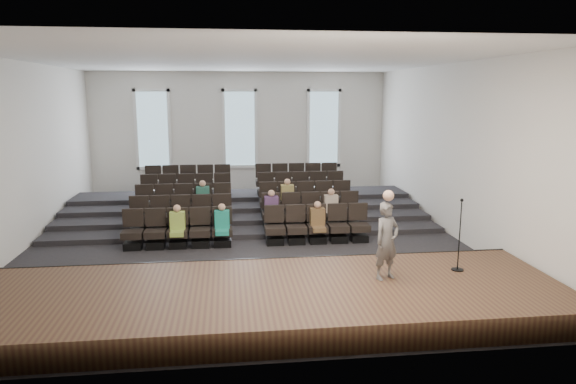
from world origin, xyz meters
name	(u,v)px	position (x,y,z in m)	size (l,w,h in m)	color
ground	(248,239)	(0.00, 0.00, 0.00)	(14.00, 14.00, 0.00)	black
ceiling	(245,60)	(0.00, 0.00, 5.01)	(12.00, 14.00, 0.02)	white
wall_back	(240,134)	(0.00, 7.02, 2.50)	(12.00, 0.04, 5.00)	silver
wall_front	(266,208)	(0.00, -7.02, 2.50)	(12.00, 0.04, 5.00)	silver
wall_left	(20,156)	(-6.02, 0.00, 2.50)	(0.04, 14.00, 5.00)	silver
wall_right	(452,150)	(6.02, 0.00, 2.50)	(0.04, 14.00, 5.00)	silver
stage	(259,301)	(0.00, -5.10, 0.25)	(11.80, 3.60, 0.50)	#4C3620
stage_lip	(254,269)	(0.00, -3.33, 0.25)	(11.80, 0.06, 0.52)	black
risers	(244,208)	(0.00, 3.17, 0.20)	(11.80, 4.80, 0.60)	black
seating_rows	(246,205)	(0.00, 1.54, 0.68)	(6.80, 4.70, 1.67)	black
windows	(240,129)	(0.00, 6.95, 2.70)	(8.44, 0.10, 3.24)	white
audience	(260,209)	(0.36, 0.30, 0.81)	(4.85, 2.64, 1.10)	#94B147
speaker	(387,241)	(2.55, -4.87, 1.28)	(0.57, 0.37, 1.55)	#575453
mic_stand	(459,249)	(4.19, -4.57, 0.96)	(0.26, 0.26, 1.53)	black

